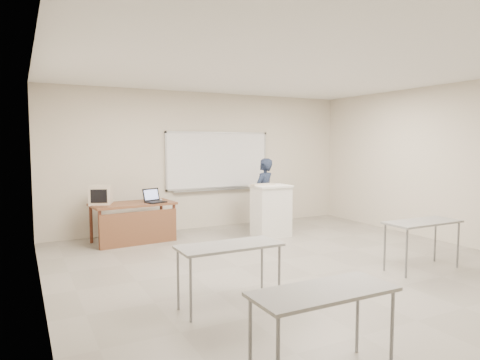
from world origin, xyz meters
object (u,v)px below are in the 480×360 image
podium (271,211)px  crt_monitor (101,195)px  instructor_desk (134,214)px  mouse (160,200)px  laptop (155,199)px  presenter (264,194)px  whiteboard (218,161)px  keyboard (263,185)px

podium → crt_monitor: bearing=163.6°
instructor_desk → mouse: mouse is taller
laptop → presenter: (2.45, 0.02, -0.03)m
instructor_desk → laptop: bearing=-6.6°
podium → laptop: 2.32m
whiteboard → laptop: whiteboard is taller
podium → presenter: (0.25, 0.70, 0.26)m
whiteboard → crt_monitor: 2.76m
mouse → presenter: 2.30m
laptop → podium: bearing=-35.0°
instructor_desk → keyboard: size_ratio=3.11×
laptop → whiteboard: bearing=7.1°
presenter → keyboard: bearing=29.2°
instructor_desk → laptop: (0.40, -0.01, 0.25)m
whiteboard → keyboard: (0.35, -1.39, -0.43)m
whiteboard → laptop: (-1.70, -0.79, -0.67)m
mouse → keyboard: bearing=-43.6°
whiteboard → presenter: 1.28m
laptop → mouse: 0.23m
whiteboard → podium: (0.50, -1.47, -0.96)m
presenter → instructor_desk: bearing=-27.9°
keyboard → presenter: bearing=55.6°
whiteboard → podium: whiteboard is taller
crt_monitor → podium: bearing=3.5°
laptop → presenter: 2.45m
laptop → instructor_desk: bearing=160.7°
keyboard → laptop: bearing=162.1°
laptop → mouse: bearing=31.1°
laptop → crt_monitor: bearing=147.5°
crt_monitor → keyboard: (3.00, -0.85, 0.13)m
whiteboard → podium: bearing=-71.2°
whiteboard → keyboard: size_ratio=5.03×
instructor_desk → podium: (2.60, -0.69, -0.03)m
laptop → mouse: size_ratio=3.61×
mouse → presenter: presenter is taller
crt_monitor → mouse: crt_monitor is taller
podium → laptop: size_ratio=2.93×
whiteboard → laptop: bearing=-155.1°
keyboard → podium: bearing=-29.7°
podium → crt_monitor: size_ratio=2.42×
keyboard → presenter: size_ratio=0.32×
podium → presenter: 0.78m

